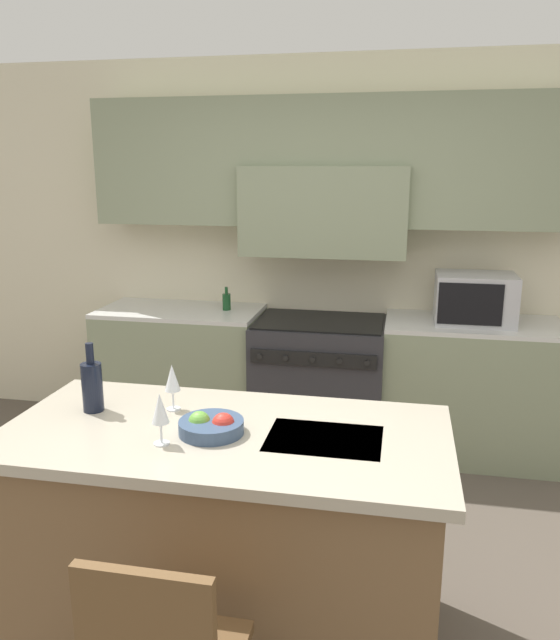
{
  "coord_description": "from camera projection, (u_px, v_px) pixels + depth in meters",
  "views": [
    {
      "loc": [
        0.54,
        -2.23,
        1.95
      ],
      "look_at": [
        -0.06,
        0.81,
        1.18
      ],
      "focal_mm": 35.0,
      "sensor_mm": 36.0,
      "label": 1
    }
  ],
  "objects": [
    {
      "name": "range_stove",
      "position": [
        319.0,
        383.0,
        4.42
      ],
      "size": [
        0.9,
        0.7,
        0.91
      ],
      "color": "#2D2D33",
      "rests_on": "ground_plane"
    },
    {
      "name": "wine_glass_near",
      "position": [
        160.0,
        410.0,
        2.31
      ],
      "size": [
        0.07,
        0.07,
        0.2
      ],
      "color": "white",
      "rests_on": "kitchen_island"
    },
    {
      "name": "back_counter",
      "position": [
        320.0,
        380.0,
        4.44
      ],
      "size": [
        3.22,
        0.62,
        0.94
      ],
      "color": "gray",
      "rests_on": "ground_plane"
    },
    {
      "name": "ground_plane",
      "position": [
        257.0,
        630.0,
        2.69
      ],
      "size": [
        10.0,
        10.0,
        0.0
      ],
      "primitive_type": "plane",
      "color": "brown"
    },
    {
      "name": "fruit_bowl",
      "position": [
        211.0,
        426.0,
        2.43
      ],
      "size": [
        0.26,
        0.26,
        0.09
      ],
      "color": "#384C6B",
      "rests_on": "kitchen_island"
    },
    {
      "name": "microwave",
      "position": [
        475.0,
        298.0,
        4.09
      ],
      "size": [
        0.51,
        0.39,
        0.33
      ],
      "color": "#B7B7BC",
      "rests_on": "back_counter"
    },
    {
      "name": "oil_bottle_on_counter",
      "position": [
        227.0,
        301.0,
        4.48
      ],
      "size": [
        0.06,
        0.06,
        0.17
      ],
      "color": "#194723",
      "rests_on": "back_counter"
    },
    {
      "name": "back_cabinetry",
      "position": [
        327.0,
        219.0,
        4.41
      ],
      "size": [
        10.0,
        0.46,
        2.7
      ],
      "color": "beige",
      "rests_on": "ground_plane"
    },
    {
      "name": "wine_bottle",
      "position": [
        92.0,
        385.0,
        2.64
      ],
      "size": [
        0.09,
        0.09,
        0.3
      ],
      "color": "black",
      "rests_on": "kitchen_island"
    },
    {
      "name": "kitchen_island",
      "position": [
        227.0,
        534.0,
        2.58
      ],
      "size": [
        1.78,
        0.87,
        0.93
      ],
      "color": "brown",
      "rests_on": "ground_plane"
    },
    {
      "name": "wine_glass_far",
      "position": [
        172.0,
        379.0,
        2.64
      ],
      "size": [
        0.07,
        0.07,
        0.2
      ],
      "color": "white",
      "rests_on": "kitchen_island"
    }
  ]
}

